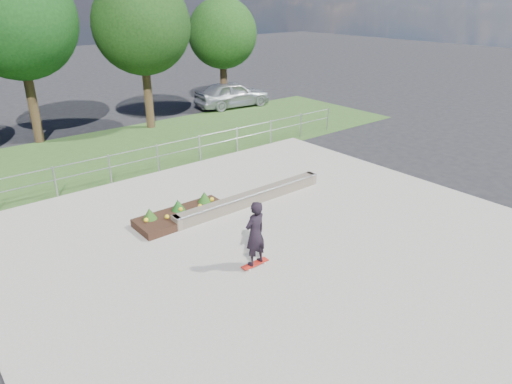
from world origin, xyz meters
The scene contains 11 objects.
ground centered at (0.00, 0.00, 0.00)m, with size 120.00×120.00×0.00m, color black.
grass_verge centered at (0.00, 11.00, 0.01)m, with size 30.00×8.00×0.02m, color #29481D.
concrete_slab centered at (0.00, 0.00, 0.03)m, with size 15.00×15.00×0.06m, color gray.
fence centered at (0.00, 7.50, 0.77)m, with size 20.06×0.06×1.20m.
tree_mid_left centered at (-2.50, 15.00, 5.61)m, with size 5.25×5.25×8.25m.
tree_mid_right centered at (3.00, 14.00, 5.23)m, with size 4.90×4.90×7.70m.
tree_far_right centered at (9.00, 15.50, 4.48)m, with size 4.20×4.20×6.60m.
grind_ledge centered at (0.97, 2.70, 0.26)m, with size 6.00×0.44×0.43m.
planter_bed centered at (-1.49, 3.17, 0.24)m, with size 3.00×1.20×0.61m.
skateboarder centered at (-1.41, -0.44, 1.02)m, with size 0.80×0.49×1.86m.
parked_car centered at (9.40, 15.14, 0.83)m, with size 1.95×4.86×1.65m, color #A2A6AB.
Camera 1 is at (-7.90, -8.42, 6.65)m, focal length 32.00 mm.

